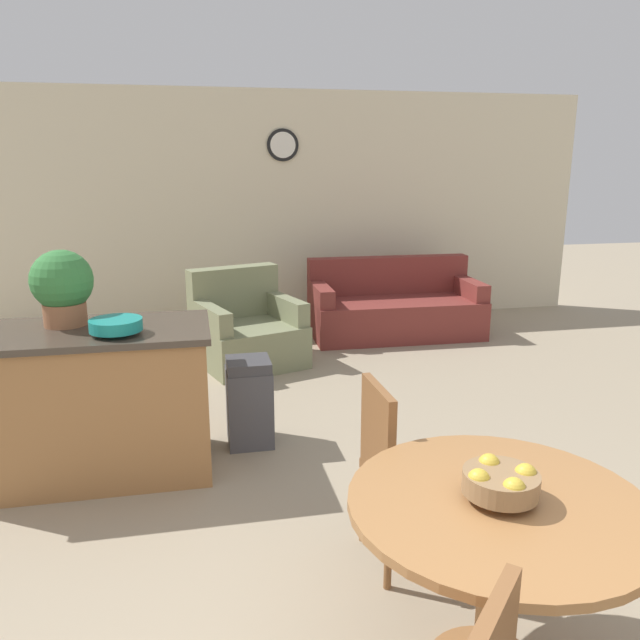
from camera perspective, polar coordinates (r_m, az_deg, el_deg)
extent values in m
cube|color=beige|center=(7.49, -5.48, 10.05)|extent=(8.00, 0.06, 2.70)
cylinder|color=black|center=(7.46, -3.43, 15.68)|extent=(0.37, 0.02, 0.37)
cylinder|color=white|center=(7.45, -3.41, 15.69)|extent=(0.29, 0.01, 0.29)
cylinder|color=#9E6B3D|center=(2.57, 15.45, -22.82)|extent=(0.11, 0.11, 0.68)
cylinder|color=#9E6B3D|center=(2.37, 16.04, -15.91)|extent=(1.07, 1.07, 0.03)
cylinder|color=brown|center=(3.45, 10.28, -15.49)|extent=(0.04, 0.04, 0.41)
cylinder|color=brown|center=(3.15, 13.22, -18.75)|extent=(0.04, 0.04, 0.41)
cylinder|color=brown|center=(3.33, 3.95, -16.47)|extent=(0.04, 0.04, 0.41)
cylinder|color=brown|center=(3.02, 6.26, -20.06)|extent=(0.04, 0.04, 0.41)
cube|color=brown|center=(3.12, 8.59, -14.04)|extent=(0.43, 0.43, 0.05)
cube|color=brown|center=(2.94, 5.29, -10.22)|extent=(0.05, 0.39, 0.46)
cylinder|color=olive|center=(2.36, 16.10, -15.22)|extent=(0.10, 0.10, 0.03)
cylinder|color=olive|center=(2.33, 16.19, -14.08)|extent=(0.27, 0.27, 0.08)
sphere|color=gold|center=(2.35, 18.27, -13.28)|extent=(0.08, 0.08, 0.08)
sphere|color=gold|center=(2.39, 15.19, -12.63)|extent=(0.08, 0.08, 0.08)
sphere|color=gold|center=(2.28, 14.31, -13.99)|extent=(0.08, 0.08, 0.08)
sphere|color=gold|center=(2.25, 17.30, -14.54)|extent=(0.08, 0.08, 0.08)
cube|color=#9E6B3D|center=(4.11, -19.96, -7.37)|extent=(1.38, 0.68, 0.90)
cube|color=#42382D|center=(3.97, -20.53, -1.07)|extent=(1.44, 0.74, 0.04)
cylinder|color=teal|center=(3.78, -18.10, -1.10)|extent=(0.10, 0.10, 0.02)
cylinder|color=teal|center=(3.77, -18.16, -0.42)|extent=(0.30, 0.30, 0.07)
cylinder|color=#A36642|center=(4.09, -22.27, 0.53)|extent=(0.25, 0.25, 0.14)
sphere|color=#387F3D|center=(4.05, -22.54, 3.38)|extent=(0.37, 0.37, 0.37)
cube|color=#47474C|center=(4.35, -6.47, -7.88)|extent=(0.30, 0.31, 0.53)
cube|color=#3C3C41|center=(4.25, -6.58, -4.08)|extent=(0.29, 0.30, 0.07)
cube|color=maroon|center=(7.00, 6.93, 0.24)|extent=(1.88, 0.89, 0.42)
cube|color=maroon|center=(7.23, 6.24, 4.12)|extent=(1.86, 0.22, 0.42)
cube|color=maroon|center=(6.78, 0.08, 0.70)|extent=(0.18, 0.79, 0.61)
cube|color=maroon|center=(7.28, 13.35, 1.26)|extent=(0.18, 0.79, 0.61)
cube|color=#7A7F5B|center=(6.04, -6.52, -2.15)|extent=(1.14, 1.13, 0.40)
cube|color=#7A7F5B|center=(6.24, -7.93, 2.59)|extent=(0.91, 0.47, 0.50)
cube|color=#7A7F5B|center=(5.87, -9.98, -1.63)|extent=(0.39, 0.82, 0.62)
cube|color=#7A7F5B|center=(6.17, -3.28, -0.65)|extent=(0.39, 0.82, 0.62)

